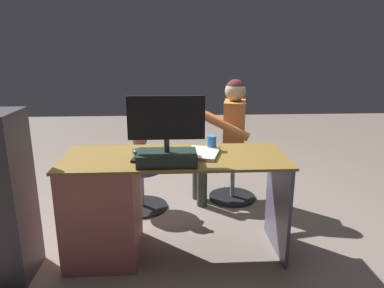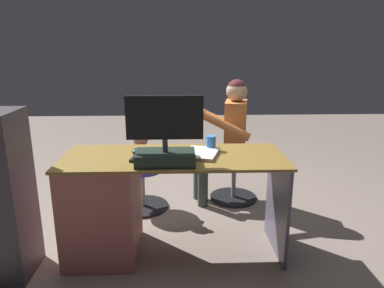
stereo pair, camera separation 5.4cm
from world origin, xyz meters
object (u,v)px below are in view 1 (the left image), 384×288
Objects in this scene: monitor at (167,145)px; keyboard at (181,152)px; tv_remote at (137,158)px; visitor_chair at (233,174)px; teddy_bear at (140,150)px; cup at (211,143)px; person at (227,131)px; computer_mouse at (137,151)px; desk at (116,204)px; office_chair_teddy at (142,183)px.

keyboard is at bearing -112.99° from monitor.
tv_remote reaches higher than visitor_chair.
keyboard is at bearing 116.59° from teddy_bear.
cup is 1.01m from visitor_chair.
person reaches higher than teddy_bear.
visitor_chair is (-0.86, -0.86, -0.51)m from computer_mouse.
tv_remote is (-0.17, 0.07, 0.37)m from desk.
visitor_chair is (-0.31, -0.79, -0.55)m from cup.
monitor is 3.31× the size of tv_remote.
tv_remote is at bearing 52.11° from person.
tv_remote is at bearing 21.94° from cup.
teddy_bear is 0.85m from person.
office_chair_teddy is (0.26, -0.92, -0.63)m from monitor.
cup is 0.22× the size of office_chair_teddy.
monitor is 1.24m from person.
keyboard is at bearing 20.80° from cup.
tv_remote is at bearing 93.70° from office_chair_teddy.
teddy_bear is (0.59, -0.62, -0.23)m from cup.
visitor_chair is 0.39× the size of person.
office_chair_teddy is at bearing -86.60° from computer_mouse.
office_chair_teddy is at bearing -98.75° from desk.
person is at bearing 11.21° from visitor_chair.
monitor is 0.35m from computer_mouse.
teddy_bear is (0.05, -0.84, -0.19)m from tv_remote.
teddy_bear is at bearing -74.35° from monitor.
visitor_chair is at bearing -168.79° from office_chair_teddy.
visitor_chair is (-0.90, -0.17, -0.32)m from teddy_bear.
desk is at bearing 44.37° from person.
person is at bearing -117.38° from monitor.
keyboard is at bearing 61.54° from person.
visitor_chair is (-0.84, -1.01, -0.51)m from tv_remote.
cup is 0.23× the size of visitor_chair.
teddy_bear is at bearing -90.00° from office_chair_teddy.
monitor is 0.27m from keyboard.
monitor is 1.15m from office_chair_teddy.
keyboard is (-0.09, -0.22, -0.12)m from monitor.
keyboard reaches higher than visitor_chair.
keyboard is 1.32× the size of teddy_bear.
cup is at bearing -136.42° from monitor.
monitor reaches higher than tv_remote.
tv_remote is at bearing -24.58° from monitor.
desk is at bearing -12.29° from tv_remote.
monitor is 1.42m from visitor_chair.
computer_mouse is 0.30× the size of teddy_bear.
teddy_bear is 0.26× the size of person.
cup reaches higher than computer_mouse.
desk is 3.74× the size of keyboard.
desk is at bearing 81.25° from office_chair_teddy.
cup reaches higher than tv_remote.
tv_remote reaches higher than teddy_bear.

